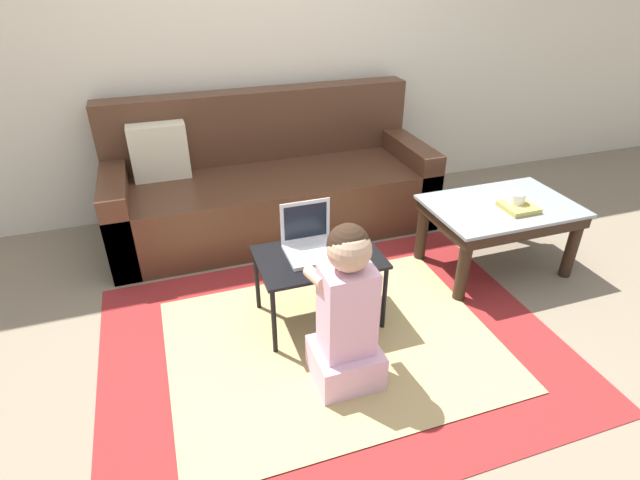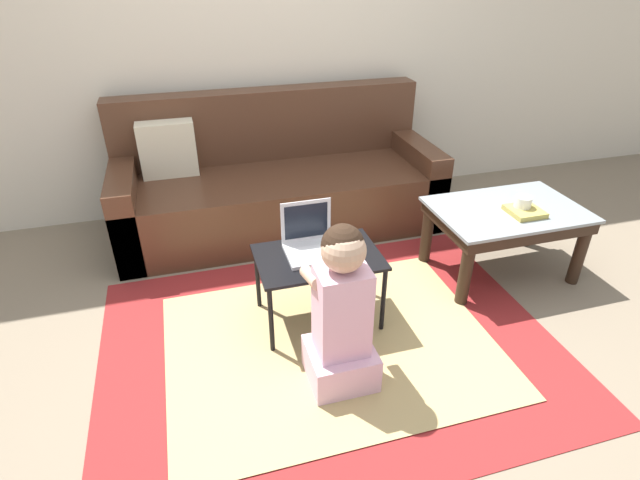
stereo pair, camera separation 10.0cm
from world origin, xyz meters
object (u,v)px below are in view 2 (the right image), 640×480
object	(u,v)px
laptop	(311,245)
computer_mouse	(351,246)
cup_on_table	(522,204)
book_on_table	(525,211)
coffee_table	(506,219)
person_seated	(341,314)
couch	(276,185)
laptop_desk	(318,263)

from	to	relation	value
laptop	computer_mouse	size ratio (longest dim) A/B	2.53
cup_on_table	laptop	bearing A→B (deg)	-178.49
book_on_table	coffee_table	bearing A→B (deg)	118.83
laptop	person_seated	xyz separation A→B (m)	(0.00, -0.50, -0.06)
laptop	book_on_table	bearing A→B (deg)	0.13
couch	cup_on_table	xyz separation A→B (m)	(1.21, -1.05, 0.18)
laptop	laptop_desk	bearing A→B (deg)	-61.31
person_seated	cup_on_table	size ratio (longest dim) A/B	8.52
couch	book_on_table	bearing A→B (deg)	-41.76
computer_mouse	book_on_table	size ratio (longest dim) A/B	0.57
coffee_table	laptop	size ratio (longest dim) A/B	3.27
person_seated	cup_on_table	bearing A→B (deg)	22.93
couch	coffee_table	size ratio (longest dim) A/B	2.53
couch	coffee_table	bearing A→B (deg)	-40.56
person_seated	coffee_table	bearing A→B (deg)	25.84
computer_mouse	cup_on_table	size ratio (longest dim) A/B	1.10
laptop_desk	computer_mouse	size ratio (longest dim) A/B	6.04
couch	person_seated	xyz separation A→B (m)	(-0.04, -1.58, 0.08)
laptop_desk	person_seated	xyz separation A→B (m)	(-0.03, -0.45, 0.02)
computer_mouse	laptop	bearing A→B (deg)	172.27
laptop	couch	bearing A→B (deg)	87.68
person_seated	book_on_table	distance (m)	1.35
laptop	book_on_table	distance (m)	1.25
coffee_table	computer_mouse	world-z (taller)	coffee_table
laptop	book_on_table	world-z (taller)	laptop
couch	laptop	xyz separation A→B (m)	(-0.04, -1.08, 0.14)
laptop_desk	couch	bearing A→B (deg)	89.09
couch	person_seated	size ratio (longest dim) A/B	2.69
coffee_table	laptop	world-z (taller)	laptop
laptop_desk	computer_mouse	xyz separation A→B (m)	(0.18, 0.02, 0.06)
laptop_desk	cup_on_table	distance (m)	1.24
computer_mouse	book_on_table	xyz separation A→B (m)	(1.05, 0.03, 0.04)
couch	computer_mouse	bearing A→B (deg)	-81.70
coffee_table	computer_mouse	size ratio (longest dim) A/B	8.27
couch	computer_mouse	distance (m)	1.13
cup_on_table	book_on_table	xyz separation A→B (m)	(0.00, -0.03, -0.03)
person_seated	couch	bearing A→B (deg)	88.44
laptop_desk	person_seated	world-z (taller)	person_seated
cup_on_table	book_on_table	distance (m)	0.04
laptop_desk	computer_mouse	world-z (taller)	computer_mouse
coffee_table	laptop_desk	size ratio (longest dim) A/B	1.37
coffee_table	person_seated	world-z (taller)	person_seated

